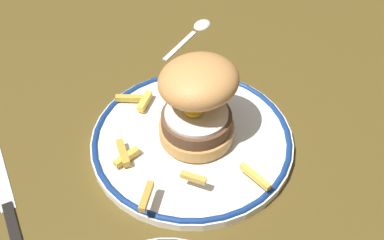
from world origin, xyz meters
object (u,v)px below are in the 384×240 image
Objects in this scene: burger at (197,99)px; knife at (7,206)px; spoon at (198,28)px; dinner_plate at (192,140)px.

burger is 0.73× the size of knife.
spoon is (16.13, 19.41, -6.96)cm from burger.
burger is 26.18cm from spoon.
dinner_plate reaches higher than spoon.
knife is at bearing 165.52° from dinner_plate.
knife is at bearing -161.46° from spoon.
dinner_plate is 6.58cm from burger.
spoon is (40.72, 13.66, 0.10)cm from knife.
burger is at bearing 15.47° from dinner_plate.
burger reaches higher than dinner_plate.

